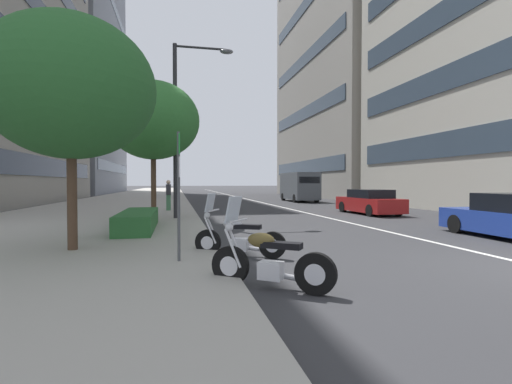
# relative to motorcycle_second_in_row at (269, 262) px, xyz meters

# --- Properties ---
(sidewalk_right_plaza) EXTENTS (160.00, 10.07, 0.15)m
(sidewalk_right_plaza) POSITION_rel_motorcycle_second_in_row_xyz_m (29.89, 5.45, -0.37)
(sidewalk_right_plaza) COLOR #A39E93
(sidewalk_right_plaza) RESTS_ON ground
(lane_centre_stripe) EXTENTS (110.00, 0.16, 0.01)m
(lane_centre_stripe) POSITION_rel_motorcycle_second_in_row_xyz_m (34.89, -5.77, -0.44)
(lane_centre_stripe) COLOR silver
(lane_centre_stripe) RESTS_ON ground
(motorcycle_second_in_row) EXTENTS (1.32, 1.78, 1.48)m
(motorcycle_second_in_row) POSITION_rel_motorcycle_second_in_row_xyz_m (0.00, 0.00, 0.00)
(motorcycle_second_in_row) COLOR black
(motorcycle_second_in_row) RESTS_ON ground
(motorcycle_nearest_camera) EXTENTS (1.08, 1.99, 1.46)m
(motorcycle_nearest_camera) POSITION_rel_motorcycle_second_in_row_xyz_m (2.68, 0.06, -0.01)
(motorcycle_nearest_camera) COLOR black
(motorcycle_nearest_camera) RESTS_ON ground
(car_lead_in_lane) EXTENTS (4.51, 1.95, 1.34)m
(car_lead_in_lane) POSITION_rel_motorcycle_second_in_row_xyz_m (12.84, -8.86, 0.19)
(car_lead_in_lane) COLOR maroon
(car_lead_in_lane) RESTS_ON ground
(delivery_van_ahead) EXTENTS (5.66, 2.26, 2.60)m
(delivery_van_ahead) POSITION_rel_motorcycle_second_in_row_xyz_m (26.64, -9.52, 0.95)
(delivery_van_ahead) COLOR #4C5156
(delivery_van_ahead) RESTS_ON ground
(parking_sign_by_curb) EXTENTS (0.32, 0.06, 2.56)m
(parking_sign_by_curb) POSITION_rel_motorcycle_second_in_row_xyz_m (1.78, 1.39, 1.31)
(parking_sign_by_curb) COLOR #47494C
(parking_sign_by_curb) RESTS_ON sidewalk_right_plaza
(street_lamp_with_banners) EXTENTS (1.26, 2.67, 7.63)m
(street_lamp_with_banners) POSITION_rel_motorcycle_second_in_row_xyz_m (11.06, 1.06, 4.40)
(street_lamp_with_banners) COLOR #232326
(street_lamp_with_banners) RESTS_ON sidewalk_right_plaza
(clipped_hedge_bed) EXTENTS (4.49, 1.10, 0.59)m
(clipped_hedge_bed) POSITION_rel_motorcycle_second_in_row_xyz_m (7.33, 2.70, 0.00)
(clipped_hedge_bed) COLOR #28602D
(clipped_hedge_bed) RESTS_ON sidewalk_right_plaza
(street_tree_by_lamp_post) EXTENTS (3.84, 3.84, 5.37)m
(street_tree_by_lamp_post) POSITION_rel_motorcycle_second_in_row_xyz_m (3.60, 3.81, 3.44)
(street_tree_by_lamp_post) COLOR #473323
(street_tree_by_lamp_post) RESTS_ON sidewalk_right_plaza
(street_tree_far_plaza) EXTENTS (3.92, 3.92, 5.88)m
(street_tree_far_plaza) POSITION_rel_motorcycle_second_in_row_xyz_m (10.80, 2.39, 3.92)
(street_tree_far_plaza) COLOR #473323
(street_tree_far_plaza) RESTS_ON sidewalk_right_plaza
(pedestrian_on_plaza) EXTENTS (0.41, 0.28, 1.70)m
(pedestrian_on_plaza) POSITION_rel_motorcycle_second_in_row_xyz_m (15.87, 1.87, 0.57)
(pedestrian_on_plaza) COLOR #3F724C
(pedestrian_on_plaza) RESTS_ON sidewalk_right_plaza
(office_tower_far_left_down_avenue) EXTENTS (25.23, 15.44, 45.51)m
(office_tower_far_left_down_avenue) POSITION_rel_motorcycle_second_in_row_xyz_m (37.83, -21.62, 22.31)
(office_tower_far_left_down_avenue) COLOR gray
(office_tower_far_left_down_avenue) RESTS_ON ground
(office_tower_behind_plaza) EXTENTS (31.26, 20.13, 52.64)m
(office_tower_behind_plaza) POSITION_rel_motorcycle_second_in_row_xyz_m (60.49, 21.51, 25.88)
(office_tower_behind_plaza) COLOR gray
(office_tower_behind_plaza) RESTS_ON ground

